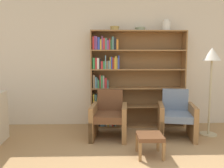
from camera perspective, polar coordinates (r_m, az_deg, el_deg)
The scene contains 9 objects.
wall_back at distance 4.82m, azimuth 6.76°, elevation 5.75°, with size 12.00×0.06×2.75m.
bookshelf at distance 4.64m, azimuth 4.05°, elevation 1.12°, with size 1.97×0.30×2.02m.
bowl_sage at distance 4.64m, azimuth 0.71°, elevation 14.36°, with size 0.20×0.20×0.09m.
bowl_olive at distance 4.68m, azimuth 7.35°, elevation 14.10°, with size 0.22×0.22×0.07m.
vase_tall at distance 4.80m, azimuth 14.00°, elevation 14.51°, with size 0.17×0.17×0.23m.
armchair_leather at distance 4.05m, azimuth -0.72°, elevation -8.44°, with size 0.70×0.74×0.86m.
armchair_cushioned at distance 4.25m, azimuth 16.39°, elevation -7.99°, with size 0.75×0.79×0.86m.
floor_lamp at distance 4.44m, azimuth 24.59°, elevation 5.21°, with size 0.32×0.32×1.64m.
footstool at distance 3.36m, azimuth 9.83°, elevation -13.79°, with size 0.37×0.37×0.32m.
Camera 1 is at (-0.69, -2.03, 1.41)m, focal length 35.00 mm.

